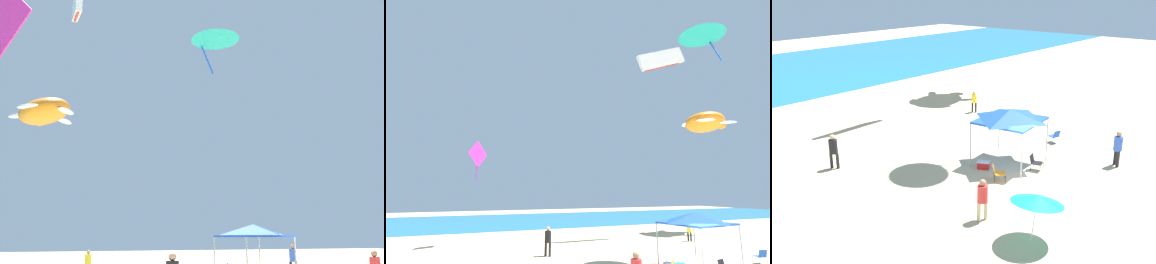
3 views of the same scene
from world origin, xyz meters
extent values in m
cylinder|color=#B7B7BC|center=(0.09, 0.49, 1.17)|extent=(0.07, 0.07, 2.34)
cylinder|color=#B7B7BC|center=(3.11, 0.82, 1.17)|extent=(0.07, 0.07, 2.34)
cylinder|color=#B7B7BC|center=(-0.23, 3.39, 1.17)|extent=(0.07, 0.07, 2.34)
cylinder|color=#B7B7BC|center=(2.79, 3.72, 1.17)|extent=(0.07, 0.07, 2.34)
cube|color=blue|center=(1.44, 2.11, 2.39)|extent=(3.42, 3.31, 0.10)
pyramid|color=blue|center=(1.44, 2.11, 2.72)|extent=(3.35, 3.25, 0.56)
cylinder|color=yellow|center=(7.95, 9.63, 1.05)|extent=(0.38, 0.38, 0.63)
sphere|color=tan|center=(7.95, 9.63, 1.48)|extent=(0.24, 0.24, 0.24)
sphere|color=tan|center=(-4.89, 8.64, 1.71)|extent=(0.27, 0.27, 0.27)
cylinder|color=blue|center=(4.73, -2.44, 1.24)|extent=(0.45, 0.45, 0.75)
sphere|color=#A87A56|center=(4.73, -2.44, 1.76)|extent=(0.28, 0.28, 0.28)
sphere|color=#A87A56|center=(-4.25, -0.46, 1.67)|extent=(0.27, 0.27, 0.27)
cube|color=white|center=(7.53, 11.32, 17.24)|extent=(5.68, 0.61, 3.38)
cube|color=red|center=(7.53, 11.32, 16.51)|extent=(4.35, 0.28, 1.90)
ellipsoid|color=orange|center=(14.15, 12.65, 11.57)|extent=(5.15, 4.48, 2.65)
sphere|color=orange|center=(16.81, 12.89, 11.71)|extent=(1.20, 1.20, 1.20)
ellipsoid|color=white|center=(15.33, 14.50, 11.37)|extent=(1.85, 1.85, 0.27)
ellipsoid|color=white|center=(15.64, 11.04, 11.37)|extent=(1.96, 1.69, 0.27)
ellipsoid|color=white|center=(12.44, 13.84, 11.37)|extent=(1.85, 1.85, 0.27)
ellipsoid|color=white|center=(12.67, 11.18, 11.37)|extent=(1.96, 1.69, 0.27)
cone|color=teal|center=(4.06, 2.95, 14.88)|extent=(3.29, 3.31, 0.66)
cylinder|color=blue|center=(5.31, 3.04, 13.86)|extent=(0.19, 1.06, 2.12)
camera|label=1|loc=(-19.01, 13.33, 2.32)|focal=40.30mm
camera|label=2|loc=(-11.04, -10.62, 4.03)|focal=27.47mm
camera|label=3|loc=(-17.13, -10.17, 9.20)|focal=41.93mm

